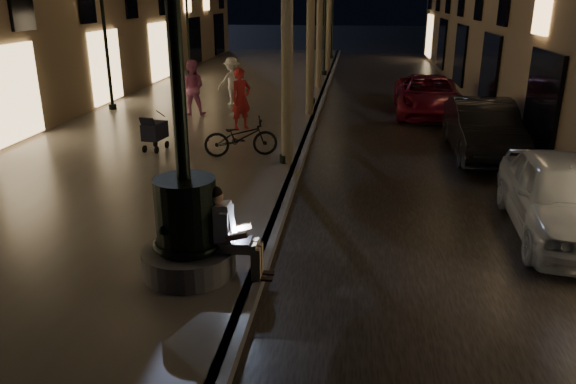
# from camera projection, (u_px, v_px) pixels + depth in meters

# --- Properties ---
(ground) EXTENTS (120.00, 120.00, 0.00)m
(ground) POSITION_uv_depth(u_px,v_px,m) (317.00, 114.00, 20.62)
(ground) COLOR black
(ground) RESTS_ON ground
(cobble_lane) EXTENTS (6.00, 45.00, 0.02)m
(cobble_lane) POSITION_uv_depth(u_px,v_px,m) (400.00, 116.00, 20.28)
(cobble_lane) COLOR black
(cobble_lane) RESTS_ON ground
(promenade) EXTENTS (8.00, 45.00, 0.20)m
(promenade) POSITION_uv_depth(u_px,v_px,m) (211.00, 109.00, 21.04)
(promenade) COLOR #605B55
(promenade) RESTS_ON ground
(curb_strip) EXTENTS (0.25, 45.00, 0.20)m
(curb_strip) POSITION_uv_depth(u_px,v_px,m) (317.00, 111.00, 20.59)
(curb_strip) COLOR #59595B
(curb_strip) RESTS_ON ground
(fountain_lamppost) EXTENTS (1.40, 1.40, 5.21)m
(fountain_lamppost) POSITION_uv_depth(u_px,v_px,m) (186.00, 210.00, 8.17)
(fountain_lamppost) COLOR #59595B
(fountain_lamppost) RESTS_ON promenade
(seated_man_laptop) EXTENTS (1.03, 0.35, 1.40)m
(seated_man_laptop) POSITION_uv_depth(u_px,v_px,m) (228.00, 230.00, 8.19)
(seated_man_laptop) COLOR gray
(seated_man_laptop) RESTS_ON promenade
(lamp_curb_a) EXTENTS (0.36, 0.36, 4.81)m
(lamp_curb_a) POSITION_uv_depth(u_px,v_px,m) (285.00, 37.00, 13.03)
(lamp_curb_a) COLOR black
(lamp_curb_a) RESTS_ON promenade
(lamp_curb_b) EXTENTS (0.36, 0.36, 4.81)m
(lamp_curb_b) POSITION_uv_depth(u_px,v_px,m) (312.00, 21.00, 20.51)
(lamp_curb_b) COLOR black
(lamp_curb_b) RESTS_ON promenade
(lamp_curb_c) EXTENTS (0.36, 0.36, 4.81)m
(lamp_curb_c) POSITION_uv_depth(u_px,v_px,m) (325.00, 13.00, 27.99)
(lamp_curb_c) COLOR black
(lamp_curb_c) RESTS_ON promenade
(lamp_curb_d) EXTENTS (0.36, 0.36, 4.81)m
(lamp_curb_d) POSITION_uv_depth(u_px,v_px,m) (333.00, 9.00, 35.47)
(lamp_curb_d) COLOR black
(lamp_curb_d) RESTS_ON promenade
(lamp_left_b) EXTENTS (0.36, 0.36, 4.81)m
(lamp_left_b) POSITION_uv_depth(u_px,v_px,m) (104.00, 22.00, 19.44)
(lamp_left_b) COLOR black
(lamp_left_b) RESTS_ON promenade
(lamp_left_c) EXTENTS (0.36, 0.36, 4.81)m
(lamp_left_c) POSITION_uv_depth(u_px,v_px,m) (187.00, 13.00, 28.80)
(lamp_left_c) COLOR black
(lamp_left_c) RESTS_ON promenade
(stroller) EXTENTS (0.55, 1.05, 1.06)m
(stroller) POSITION_uv_depth(u_px,v_px,m) (155.00, 131.00, 14.93)
(stroller) COLOR black
(stroller) RESTS_ON promenade
(car_front) EXTENTS (2.01, 4.43, 1.48)m
(car_front) POSITION_uv_depth(u_px,v_px,m) (562.00, 197.00, 10.11)
(car_front) COLOR #B5BABE
(car_front) RESTS_ON ground
(car_second) EXTENTS (1.63, 4.54, 1.49)m
(car_second) POSITION_uv_depth(u_px,v_px,m) (483.00, 129.00, 15.15)
(car_second) COLOR black
(car_second) RESTS_ON ground
(car_third) EXTENTS (2.46, 5.07, 1.39)m
(car_third) POSITION_uv_depth(u_px,v_px,m) (428.00, 96.00, 20.31)
(car_third) COLOR maroon
(car_third) RESTS_ON ground
(pedestrian_red) EXTENTS (0.80, 0.80, 1.88)m
(pedestrian_red) POSITION_uv_depth(u_px,v_px,m) (241.00, 99.00, 17.18)
(pedestrian_red) COLOR #AA2223
(pedestrian_red) RESTS_ON promenade
(pedestrian_pink) EXTENTS (0.99, 0.82, 1.88)m
(pedestrian_pink) POSITION_uv_depth(u_px,v_px,m) (192.00, 88.00, 19.25)
(pedestrian_pink) COLOR #D06EA9
(pedestrian_pink) RESTS_ON promenade
(pedestrian_white) EXTENTS (1.30, 1.18, 1.75)m
(pedestrian_white) POSITION_uv_depth(u_px,v_px,m) (232.00, 81.00, 21.08)
(pedestrian_white) COLOR white
(pedestrian_white) RESTS_ON promenade
(bicycle) EXTENTS (2.00, 1.16, 0.99)m
(bicycle) POSITION_uv_depth(u_px,v_px,m) (241.00, 137.00, 14.45)
(bicycle) COLOR black
(bicycle) RESTS_ON promenade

